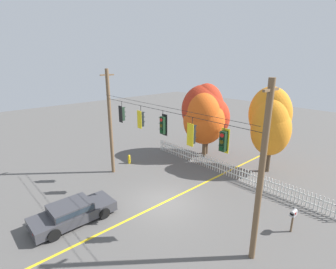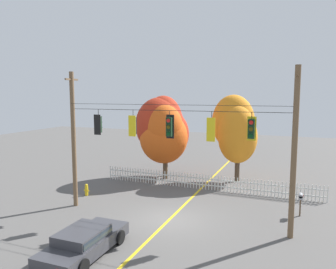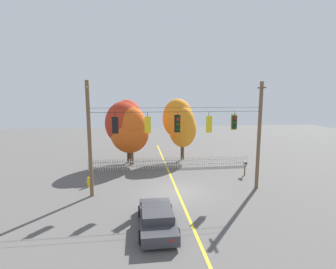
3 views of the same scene
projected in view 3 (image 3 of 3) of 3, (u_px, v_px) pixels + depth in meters
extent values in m
plane|color=#565451|center=(177.00, 192.00, 18.68)|extent=(80.00, 80.00, 0.00)
cube|color=gold|center=(177.00, 192.00, 18.68)|extent=(0.16, 36.00, 0.01)
cylinder|color=brown|center=(90.00, 140.00, 17.31)|extent=(0.26, 0.26, 8.04)
cylinder|color=brown|center=(259.00, 136.00, 18.82)|extent=(0.26, 0.26, 8.04)
cube|color=brown|center=(87.00, 87.00, 16.78)|extent=(0.10, 1.10, 0.10)
cube|color=brown|center=(262.00, 88.00, 18.28)|extent=(0.10, 1.10, 0.10)
cylinder|color=black|center=(178.00, 112.00, 17.79)|extent=(12.06, 0.02, 0.02)
cylinder|color=black|center=(179.00, 108.00, 17.49)|extent=(12.06, 0.02, 0.02)
cylinder|color=black|center=(115.00, 115.00, 17.28)|extent=(0.03, 0.03, 0.41)
cube|color=black|center=(115.00, 125.00, 17.25)|extent=(0.43, 0.02, 1.15)
cube|color=#1E3323|center=(115.00, 125.00, 17.38)|extent=(0.30, 0.24, 0.93)
cylinder|color=red|center=(115.00, 120.00, 17.47)|extent=(0.20, 0.03, 0.20)
cube|color=#1E3323|center=(115.00, 119.00, 17.49)|extent=(0.22, 0.12, 0.06)
cylinder|color=#463B09|center=(116.00, 125.00, 17.51)|extent=(0.20, 0.03, 0.20)
cube|color=#1E3323|center=(115.00, 123.00, 17.54)|extent=(0.22, 0.12, 0.06)
cylinder|color=#073513|center=(116.00, 129.00, 17.56)|extent=(0.20, 0.03, 0.20)
cube|color=#1E3323|center=(116.00, 128.00, 17.59)|extent=(0.22, 0.12, 0.06)
cylinder|color=black|center=(148.00, 115.00, 17.55)|extent=(0.03, 0.03, 0.41)
cube|color=yellow|center=(148.00, 125.00, 17.53)|extent=(0.43, 0.02, 1.14)
cube|color=black|center=(148.00, 125.00, 17.65)|extent=(0.30, 0.24, 0.92)
cylinder|color=red|center=(148.00, 120.00, 17.74)|extent=(0.20, 0.03, 0.20)
cube|color=black|center=(147.00, 118.00, 17.77)|extent=(0.22, 0.12, 0.06)
cylinder|color=#463B09|center=(148.00, 124.00, 17.79)|extent=(0.20, 0.03, 0.20)
cube|color=black|center=(148.00, 123.00, 17.81)|extent=(0.22, 0.12, 0.06)
cylinder|color=#073513|center=(148.00, 129.00, 17.83)|extent=(0.20, 0.03, 0.20)
cube|color=black|center=(148.00, 127.00, 17.86)|extent=(0.22, 0.12, 0.06)
cylinder|color=black|center=(178.00, 114.00, 17.81)|extent=(0.03, 0.03, 0.34)
cube|color=black|center=(177.00, 124.00, 18.04)|extent=(0.43, 0.02, 1.26)
cube|color=black|center=(178.00, 124.00, 17.91)|extent=(0.30, 0.24, 1.01)
cylinder|color=red|center=(178.00, 119.00, 17.73)|extent=(0.20, 0.03, 0.20)
cube|color=black|center=(178.00, 118.00, 17.67)|extent=(0.22, 0.12, 0.06)
cylinder|color=#463B09|center=(178.00, 124.00, 17.78)|extent=(0.20, 0.03, 0.20)
cube|color=black|center=(178.00, 122.00, 17.72)|extent=(0.22, 0.12, 0.06)
cylinder|color=#073513|center=(178.00, 129.00, 17.83)|extent=(0.20, 0.03, 0.20)
cube|color=black|center=(178.00, 127.00, 17.77)|extent=(0.22, 0.12, 0.06)
cylinder|color=black|center=(209.00, 115.00, 18.09)|extent=(0.03, 0.03, 0.42)
cube|color=yellow|center=(209.00, 124.00, 18.07)|extent=(0.43, 0.02, 1.19)
cube|color=black|center=(209.00, 124.00, 18.20)|extent=(0.30, 0.24, 0.96)
cylinder|color=red|center=(208.00, 119.00, 18.28)|extent=(0.20, 0.03, 0.20)
cube|color=black|center=(208.00, 118.00, 18.31)|extent=(0.22, 0.12, 0.06)
cylinder|color=#463B09|center=(208.00, 124.00, 18.33)|extent=(0.20, 0.03, 0.20)
cube|color=black|center=(208.00, 122.00, 18.36)|extent=(0.22, 0.12, 0.06)
cylinder|color=#073513|center=(208.00, 128.00, 18.38)|extent=(0.20, 0.03, 0.20)
cube|color=black|center=(208.00, 127.00, 18.41)|extent=(0.22, 0.12, 0.06)
cylinder|color=black|center=(235.00, 114.00, 18.33)|extent=(0.03, 0.03, 0.33)
cube|color=yellow|center=(234.00, 122.00, 18.55)|extent=(0.43, 0.02, 1.16)
cube|color=black|center=(234.00, 122.00, 18.42)|extent=(0.30, 0.24, 0.94)
cylinder|color=red|center=(235.00, 118.00, 18.24)|extent=(0.20, 0.03, 0.20)
cube|color=black|center=(236.00, 117.00, 18.18)|extent=(0.22, 0.12, 0.06)
cylinder|color=#463B09|center=(235.00, 122.00, 18.29)|extent=(0.20, 0.03, 0.20)
cube|color=black|center=(235.00, 121.00, 18.23)|extent=(0.22, 0.12, 0.06)
cylinder|color=#073513|center=(235.00, 127.00, 18.34)|extent=(0.20, 0.03, 0.20)
cube|color=black|center=(235.00, 125.00, 18.27)|extent=(0.22, 0.12, 0.06)
cube|color=silver|center=(89.00, 166.00, 23.73)|extent=(0.06, 0.04, 1.07)
cube|color=silver|center=(91.00, 165.00, 23.76)|extent=(0.06, 0.04, 1.07)
cube|color=silver|center=(93.00, 165.00, 23.78)|extent=(0.06, 0.04, 1.07)
cube|color=silver|center=(96.00, 165.00, 23.81)|extent=(0.06, 0.04, 1.07)
cube|color=silver|center=(98.00, 165.00, 23.84)|extent=(0.06, 0.04, 1.07)
cube|color=silver|center=(101.00, 165.00, 23.87)|extent=(0.06, 0.04, 1.07)
cube|color=silver|center=(103.00, 165.00, 23.89)|extent=(0.06, 0.04, 1.07)
cube|color=silver|center=(106.00, 165.00, 23.92)|extent=(0.06, 0.04, 1.07)
cube|color=silver|center=(108.00, 165.00, 23.95)|extent=(0.06, 0.04, 1.07)
cube|color=silver|center=(110.00, 165.00, 23.98)|extent=(0.06, 0.04, 1.07)
cube|color=silver|center=(113.00, 165.00, 24.00)|extent=(0.06, 0.04, 1.07)
cube|color=silver|center=(115.00, 165.00, 24.03)|extent=(0.06, 0.04, 1.07)
cube|color=silver|center=(118.00, 165.00, 24.06)|extent=(0.06, 0.04, 1.07)
cube|color=silver|center=(120.00, 165.00, 24.09)|extent=(0.06, 0.04, 1.07)
cube|color=silver|center=(122.00, 164.00, 24.11)|extent=(0.06, 0.04, 1.07)
cube|color=silver|center=(125.00, 164.00, 24.14)|extent=(0.06, 0.04, 1.07)
cube|color=silver|center=(127.00, 164.00, 24.17)|extent=(0.06, 0.04, 1.07)
cube|color=silver|center=(129.00, 164.00, 24.20)|extent=(0.06, 0.04, 1.07)
cube|color=silver|center=(132.00, 164.00, 24.22)|extent=(0.06, 0.04, 1.07)
cube|color=silver|center=(134.00, 164.00, 24.25)|extent=(0.06, 0.04, 1.07)
cube|color=silver|center=(136.00, 164.00, 24.28)|extent=(0.06, 0.04, 1.07)
cube|color=silver|center=(139.00, 164.00, 24.31)|extent=(0.06, 0.04, 1.07)
cube|color=silver|center=(141.00, 164.00, 24.33)|extent=(0.06, 0.04, 1.07)
cube|color=silver|center=(143.00, 164.00, 24.36)|extent=(0.06, 0.04, 1.07)
cube|color=silver|center=(146.00, 164.00, 24.39)|extent=(0.06, 0.04, 1.07)
cube|color=silver|center=(148.00, 164.00, 24.42)|extent=(0.06, 0.04, 1.07)
cube|color=silver|center=(150.00, 164.00, 24.44)|extent=(0.06, 0.04, 1.07)
cube|color=silver|center=(153.00, 163.00, 24.47)|extent=(0.06, 0.04, 1.07)
cube|color=silver|center=(155.00, 163.00, 24.50)|extent=(0.06, 0.04, 1.07)
cube|color=silver|center=(157.00, 163.00, 24.53)|extent=(0.06, 0.04, 1.07)
cube|color=silver|center=(160.00, 163.00, 24.55)|extent=(0.06, 0.04, 1.07)
cube|color=silver|center=(162.00, 163.00, 24.58)|extent=(0.06, 0.04, 1.07)
cube|color=silver|center=(164.00, 163.00, 24.61)|extent=(0.06, 0.04, 1.07)
cube|color=silver|center=(166.00, 163.00, 24.64)|extent=(0.06, 0.04, 1.07)
cube|color=silver|center=(169.00, 163.00, 24.66)|extent=(0.06, 0.04, 1.07)
cube|color=silver|center=(171.00, 163.00, 24.69)|extent=(0.06, 0.04, 1.07)
cube|color=silver|center=(173.00, 163.00, 24.72)|extent=(0.06, 0.04, 1.07)
cube|color=silver|center=(175.00, 163.00, 24.75)|extent=(0.06, 0.04, 1.07)
cube|color=silver|center=(178.00, 163.00, 24.77)|extent=(0.06, 0.04, 1.07)
cube|color=silver|center=(180.00, 163.00, 24.80)|extent=(0.06, 0.04, 1.07)
cube|color=silver|center=(182.00, 162.00, 24.83)|extent=(0.06, 0.04, 1.07)
cube|color=silver|center=(184.00, 162.00, 24.86)|extent=(0.06, 0.04, 1.07)
cube|color=silver|center=(187.00, 162.00, 24.88)|extent=(0.06, 0.04, 1.07)
cube|color=silver|center=(189.00, 162.00, 24.91)|extent=(0.06, 0.04, 1.07)
cube|color=silver|center=(191.00, 162.00, 24.94)|extent=(0.06, 0.04, 1.07)
cube|color=silver|center=(193.00, 162.00, 24.97)|extent=(0.06, 0.04, 1.07)
cube|color=silver|center=(196.00, 162.00, 24.99)|extent=(0.06, 0.04, 1.07)
cube|color=silver|center=(198.00, 162.00, 25.02)|extent=(0.06, 0.04, 1.07)
cube|color=silver|center=(200.00, 162.00, 25.05)|extent=(0.06, 0.04, 1.07)
cube|color=silver|center=(202.00, 162.00, 25.08)|extent=(0.06, 0.04, 1.07)
cube|color=silver|center=(204.00, 162.00, 25.10)|extent=(0.06, 0.04, 1.07)
cube|color=silver|center=(207.00, 162.00, 25.13)|extent=(0.06, 0.04, 1.07)
cube|color=silver|center=(209.00, 162.00, 25.16)|extent=(0.06, 0.04, 1.07)
cube|color=silver|center=(211.00, 162.00, 25.19)|extent=(0.06, 0.04, 1.07)
cube|color=silver|center=(213.00, 161.00, 25.21)|extent=(0.06, 0.04, 1.07)
cube|color=silver|center=(215.00, 161.00, 25.24)|extent=(0.06, 0.04, 1.07)
cube|color=silver|center=(217.00, 161.00, 25.27)|extent=(0.06, 0.04, 1.07)
cube|color=silver|center=(220.00, 161.00, 25.30)|extent=(0.06, 0.04, 1.07)
cube|color=silver|center=(222.00, 161.00, 25.32)|extent=(0.06, 0.04, 1.07)
cube|color=silver|center=(224.00, 161.00, 25.35)|extent=(0.06, 0.04, 1.07)
cube|color=silver|center=(226.00, 161.00, 25.38)|extent=(0.06, 0.04, 1.07)
cube|color=silver|center=(228.00, 161.00, 25.41)|extent=(0.06, 0.04, 1.07)
cube|color=silver|center=(230.00, 161.00, 25.43)|extent=(0.06, 0.04, 1.07)
cube|color=silver|center=(232.00, 161.00, 25.46)|extent=(0.06, 0.04, 1.07)
cube|color=silver|center=(235.00, 161.00, 25.49)|extent=(0.06, 0.04, 1.07)
cube|color=silver|center=(237.00, 161.00, 25.52)|extent=(0.06, 0.04, 1.07)
cube|color=silver|center=(239.00, 161.00, 25.54)|extent=(0.06, 0.04, 1.07)
cube|color=silver|center=(241.00, 161.00, 25.57)|extent=(0.06, 0.04, 1.07)
cube|color=silver|center=(243.00, 160.00, 25.60)|extent=(0.06, 0.04, 1.07)
cube|color=silver|center=(245.00, 160.00, 25.63)|extent=(0.06, 0.04, 1.07)
cube|color=silver|center=(247.00, 160.00, 25.65)|extent=(0.06, 0.04, 1.07)
cube|color=silver|center=(171.00, 165.00, 24.75)|extent=(15.64, 0.03, 0.08)
cube|color=silver|center=(171.00, 160.00, 24.69)|extent=(15.64, 0.03, 0.08)
cylinder|color=#473828|center=(129.00, 152.00, 26.58)|extent=(0.32, 0.32, 2.42)
ellipsoid|color=#B22D19|center=(131.00, 130.00, 26.70)|extent=(3.16, 2.79, 3.82)
ellipsoid|color=#B22D19|center=(125.00, 123.00, 25.71)|extent=(3.95, 3.81, 4.51)
ellipsoid|color=#B22D19|center=(127.00, 120.00, 25.86)|extent=(3.14, 2.80, 4.09)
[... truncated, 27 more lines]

